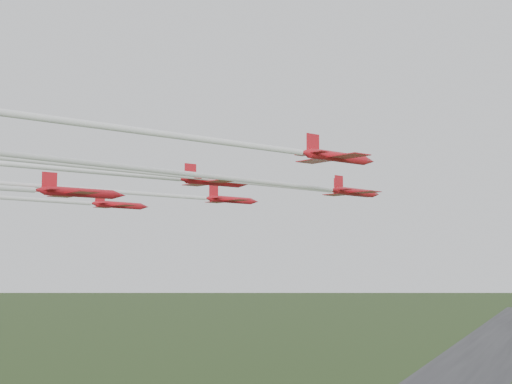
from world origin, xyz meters
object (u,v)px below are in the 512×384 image
at_px(jet_row4_left, 5,188).
at_px(jet_row3_mid, 152,176).
at_px(jet_row3_left, 9,198).
at_px(jet_lead, 274,185).
at_px(jet_row2_left, 132,193).
at_px(jet_row2_right, 257,181).
at_px(jet_row3_right, 241,144).

bearing_deg(jet_row4_left, jet_row3_mid, 63.21).
bearing_deg(jet_row3_left, jet_row4_left, -29.06).
relative_size(jet_lead, jet_row4_left, 1.36).
relative_size(jet_row2_left, jet_row3_mid, 1.51).
bearing_deg(jet_row2_left, jet_row4_left, -77.26).
distance_m(jet_row2_left, jet_row3_mid, 13.88).
distance_m(jet_row2_right, jet_row3_right, 12.94).
height_order(jet_row2_left, jet_row3_left, jet_row2_left).
bearing_deg(jet_row3_mid, jet_row3_right, -8.69).
height_order(jet_row2_right, jet_row3_right, jet_row3_right).
xyz_separation_m(jet_row2_left, jet_row4_left, (-4.09, -20.21, -1.03)).
bearing_deg(jet_row2_right, jet_row3_left, -160.93).
bearing_deg(jet_row2_left, jet_row2_right, 0.84).
distance_m(jet_lead, jet_row2_left, 20.19).
height_order(jet_lead, jet_row2_left, jet_lead).
height_order(jet_row2_left, jet_row4_left, jet_row2_left).
relative_size(jet_row2_right, jet_row4_left, 1.43).
xyz_separation_m(jet_row2_left, jet_row3_right, (27.71, -22.57, 1.69)).
distance_m(jet_lead, jet_row2_right, 18.17).
distance_m(jet_row3_right, jet_row4_left, 32.01).
bearing_deg(jet_row3_left, jet_row3_mid, 17.68).
bearing_deg(jet_row3_right, jet_row2_right, 132.91).
distance_m(jet_row3_mid, jet_row4_left, 17.26).
bearing_deg(jet_lead, jet_row4_left, -107.42).
distance_m(jet_row3_left, jet_row4_left, 14.76).
height_order(jet_row2_left, jet_row3_mid, jet_row3_mid).
xyz_separation_m(jet_row3_mid, jet_row3_right, (18.05, -12.63, 0.91)).
height_order(jet_row3_mid, jet_row4_left, jet_row3_mid).
xyz_separation_m(jet_row3_right, jet_row4_left, (-31.80, 2.37, -2.71)).
bearing_deg(jet_row3_mid, jet_lead, 87.68).
distance_m(jet_lead, jet_row4_left, 35.69).
xyz_separation_m(jet_row2_left, jet_row2_right, (24.02, -10.37, -0.53)).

